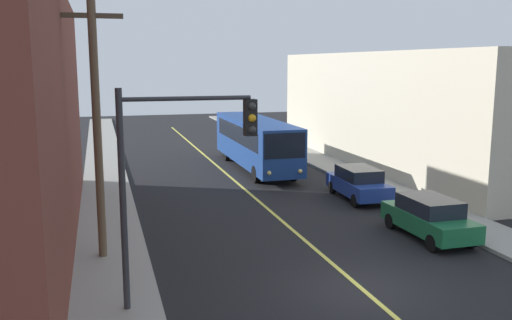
% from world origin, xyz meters
% --- Properties ---
extents(ground_plane, '(120.00, 120.00, 0.00)m').
position_xyz_m(ground_plane, '(0.00, 0.00, 0.00)').
color(ground_plane, black).
extents(sidewalk_left, '(2.50, 90.00, 0.15)m').
position_xyz_m(sidewalk_left, '(-7.25, 10.00, 0.07)').
color(sidewalk_left, gray).
rests_on(sidewalk_left, ground).
extents(sidewalk_right, '(2.50, 90.00, 0.15)m').
position_xyz_m(sidewalk_right, '(7.25, 10.00, 0.07)').
color(sidewalk_right, gray).
rests_on(sidewalk_right, ground).
extents(lane_stripe_center, '(0.16, 60.00, 0.01)m').
position_xyz_m(lane_stripe_center, '(0.00, 15.00, 0.01)').
color(lane_stripe_center, '#D8CC4C').
rests_on(lane_stripe_center, ground).
extents(building_right_warehouse, '(12.00, 26.60, 7.46)m').
position_xyz_m(building_right_warehouse, '(14.49, 18.61, 3.73)').
color(building_right_warehouse, beige).
rests_on(building_right_warehouse, ground).
extents(city_bus, '(2.61, 12.17, 3.20)m').
position_xyz_m(city_bus, '(2.20, 19.82, 1.82)').
color(city_bus, navy).
rests_on(city_bus, ground).
extents(parked_car_green, '(1.85, 4.41, 1.62)m').
position_xyz_m(parked_car_green, '(4.80, 3.97, 0.84)').
color(parked_car_green, '#196038').
rests_on(parked_car_green, ground).
extents(parked_car_blue, '(1.96, 4.46, 1.62)m').
position_xyz_m(parked_car_blue, '(4.96, 10.49, 0.84)').
color(parked_car_blue, navy).
rests_on(parked_car_blue, ground).
extents(utility_pole_near, '(2.40, 0.28, 9.64)m').
position_xyz_m(utility_pole_near, '(-7.54, 4.84, 5.47)').
color(utility_pole_near, brown).
rests_on(utility_pole_near, sidewalk_left).
extents(traffic_signal_left_corner, '(3.75, 0.48, 6.00)m').
position_xyz_m(traffic_signal_left_corner, '(-5.41, 0.27, 4.30)').
color(traffic_signal_left_corner, '#2D2D33').
rests_on(traffic_signal_left_corner, sidewalk_left).
extents(fire_hydrant, '(0.44, 0.26, 0.84)m').
position_xyz_m(fire_hydrant, '(6.85, 5.93, 0.58)').
color(fire_hydrant, red).
rests_on(fire_hydrant, sidewalk_right).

